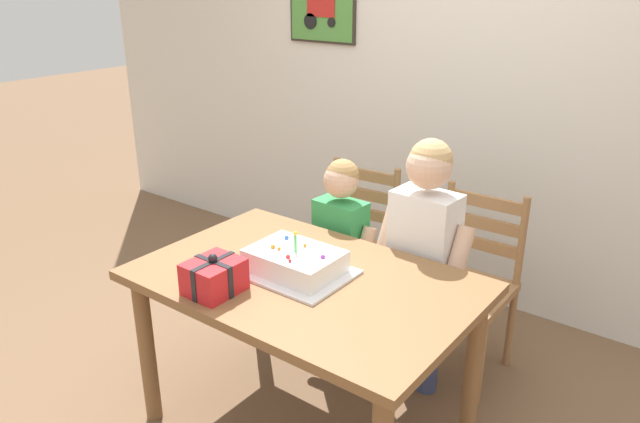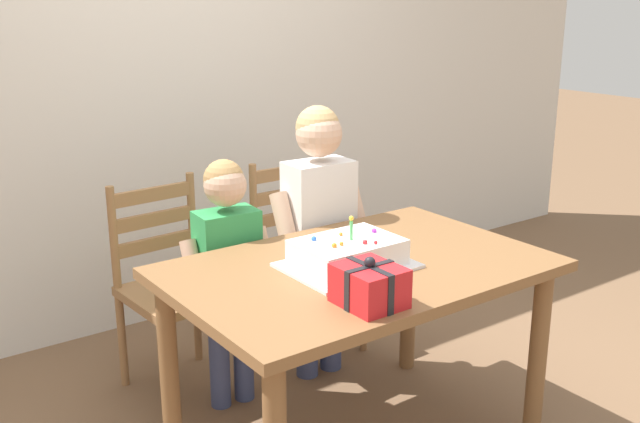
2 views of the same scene
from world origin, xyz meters
name	(u,v)px [view 1 (image 1 of 2)]	position (x,y,z in m)	size (l,w,h in m)	color
back_wall	(480,84)	(0.00, 1.60, 1.30)	(6.40, 0.11, 2.60)	silver
dining_table	(305,300)	(0.00, 0.00, 0.65)	(1.35, 0.89, 0.75)	brown
birthday_cake	(295,263)	(-0.05, 0.00, 0.80)	(0.44, 0.34, 0.19)	silver
gift_box_red_large	(214,277)	(-0.20, -0.30, 0.82)	(0.18, 0.21, 0.16)	red
chair_left	(351,248)	(-0.35, 0.84, 0.47)	(0.45, 0.45, 0.92)	#996B42
chair_right	(467,284)	(0.34, 0.84, 0.47)	(0.42, 0.42, 0.92)	#996B42
child_older	(424,244)	(0.23, 0.56, 0.75)	(0.45, 0.26, 1.24)	#38426B
child_younger	(340,241)	(-0.23, 0.56, 0.65)	(0.39, 0.23, 1.06)	#38426B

